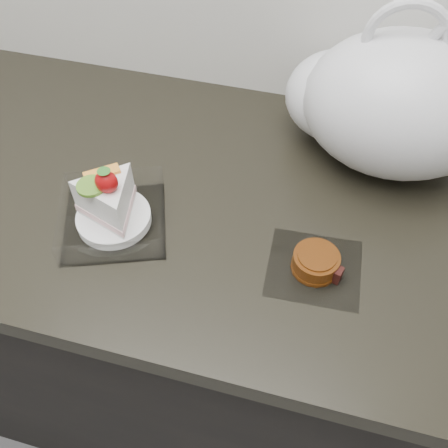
% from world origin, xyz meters
% --- Properties ---
extents(counter, '(2.04, 0.64, 0.90)m').
position_xyz_m(counter, '(0.00, 1.69, 0.45)').
color(counter, black).
rests_on(counter, ground).
extents(cake_tray, '(0.21, 0.21, 0.13)m').
position_xyz_m(cake_tray, '(0.03, 1.58, 0.93)').
color(cake_tray, white).
rests_on(cake_tray, counter).
extents(mooncake_wrap, '(0.15, 0.14, 0.03)m').
position_xyz_m(mooncake_wrap, '(0.36, 1.58, 0.91)').
color(mooncake_wrap, white).
rests_on(mooncake_wrap, counter).
extents(plastic_bag, '(0.39, 0.29, 0.30)m').
position_xyz_m(plastic_bag, '(0.42, 1.86, 1.02)').
color(plastic_bag, white).
rests_on(plastic_bag, counter).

